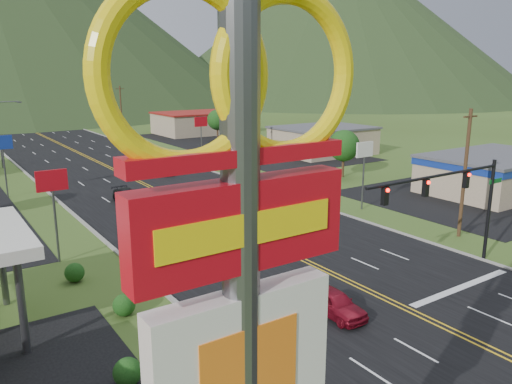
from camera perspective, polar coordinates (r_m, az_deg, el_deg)
pylon_sign at (r=7.92m, az=-1.70°, el=-11.40°), size 4.32×0.60×14.00m
traffic_signal at (r=33.56m, az=21.83°, el=-0.02°), size 13.10×0.43×7.00m
streetlight_west at (r=75.01m, az=-27.11°, el=6.37°), size 3.28×0.25×9.00m
building_east_near at (r=59.47m, az=25.70°, el=2.16°), size 15.40×10.40×4.10m
building_east_mid at (r=79.94m, az=7.66°, el=5.90°), size 14.40×11.40×4.30m
building_east_far at (r=106.50m, az=-6.72°, el=7.87°), size 16.40×12.40×4.50m
pole_sign_west_a at (r=35.57m, az=-22.23°, el=0.21°), size 2.00×0.18×6.40m
pole_sign_west_b at (r=56.99m, az=-27.00°, el=4.43°), size 2.00×0.18×6.40m
pole_sign_east_a at (r=47.23m, az=12.28°, el=4.00°), size 2.00×0.18×6.40m
pole_sign_east_b at (r=72.85m, az=-6.30°, el=7.49°), size 2.00×0.18×6.40m
tree_east_a at (r=62.08m, az=10.00°, el=5.24°), size 3.84×3.84×5.82m
tree_east_b at (r=94.90m, az=-4.44°, el=8.22°), size 3.84×3.84×5.82m
utility_pole_a at (r=41.50m, az=22.76°, el=2.06°), size 1.60×0.28×10.00m
utility_pole_b at (r=68.74m, az=-3.96°, el=7.24°), size 1.60×0.28×10.00m
utility_pole_c at (r=105.12m, az=-15.16°, el=8.99°), size 1.60×0.28×10.00m
utility_pole_d at (r=143.44m, az=-20.53°, el=9.71°), size 1.60×0.28×10.00m
mountain_ne at (r=247.88m, az=9.43°, el=18.55°), size 180.00×180.00×70.00m
car_red_near at (r=27.45m, az=8.93°, el=-12.45°), size 1.67×4.03×1.37m
car_dark_mid at (r=50.72m, az=-14.35°, el=-0.52°), size 2.28×4.79×1.35m
car_red_far at (r=64.05m, az=-10.55°, el=2.54°), size 1.84×4.15×1.32m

